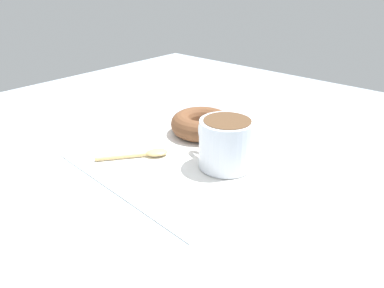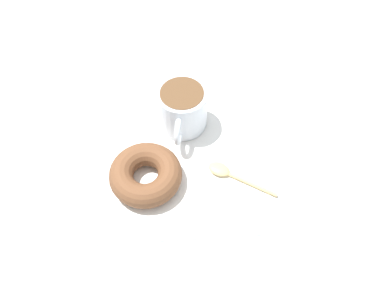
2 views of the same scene
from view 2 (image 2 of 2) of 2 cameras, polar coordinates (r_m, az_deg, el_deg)
The scene contains 5 objects.
ground_plane at distance 72.35cm, azimuth 1.76°, elevation -0.59°, with size 120.00×120.00×2.00cm, color #99A8B7.
napkin at distance 70.56cm, azimuth 0.00°, elevation -1.01°, with size 30.57×30.57×0.30cm, color white.
coffee_cup at distance 70.88cm, azimuth -1.33°, elevation 4.78°, with size 11.13×8.29×7.54cm.
donut at distance 66.19cm, azimuth -6.21°, elevation -4.07°, with size 11.31×11.31×3.76cm, color brown.
spoon at distance 67.91cm, azimuth 4.73°, elevation -3.86°, with size 8.10×10.32×0.90cm.
Camera 2 is at (40.34, -7.93, 58.53)cm, focal length 40.00 mm.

